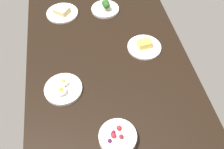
{
  "coord_description": "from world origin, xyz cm",
  "views": [
    {
      "loc": [
        -70.83,
        13.01,
        100.53
      ],
      "look_at": [
        0.0,
        0.0,
        6.0
      ],
      "focal_mm": 39.17,
      "sensor_mm": 36.0,
      "label": 1
    }
  ],
  "objects_px": {
    "plate_broccoli": "(105,8)",
    "plate_cheese": "(144,46)",
    "bowl_berries": "(118,137)",
    "plate_sandwich": "(62,12)",
    "plate_eggs": "(63,88)"
  },
  "relations": [
    {
      "from": "plate_broccoli",
      "to": "plate_cheese",
      "type": "distance_m",
      "value": 0.38
    },
    {
      "from": "plate_broccoli",
      "to": "bowl_berries",
      "type": "distance_m",
      "value": 0.84
    },
    {
      "from": "plate_sandwich",
      "to": "plate_cheese",
      "type": "relative_size",
      "value": 1.05
    },
    {
      "from": "plate_sandwich",
      "to": "bowl_berries",
      "type": "height_order",
      "value": "bowl_berries"
    },
    {
      "from": "plate_cheese",
      "to": "bowl_berries",
      "type": "height_order",
      "value": "bowl_berries"
    },
    {
      "from": "plate_cheese",
      "to": "plate_broccoli",
      "type": "bearing_deg",
      "value": 23.6
    },
    {
      "from": "plate_broccoli",
      "to": "plate_cheese",
      "type": "xyz_separation_m",
      "value": [
        -0.35,
        -0.15,
        -0.01
      ]
    },
    {
      "from": "bowl_berries",
      "to": "plate_cheese",
      "type": "bearing_deg",
      "value": -26.61
    },
    {
      "from": "plate_cheese",
      "to": "bowl_berries",
      "type": "xyz_separation_m",
      "value": [
        -0.49,
        0.24,
        0.01
      ]
    },
    {
      "from": "bowl_berries",
      "to": "plate_eggs",
      "type": "distance_m",
      "value": 0.35
    },
    {
      "from": "plate_sandwich",
      "to": "plate_eggs",
      "type": "bearing_deg",
      "value": 177.14
    },
    {
      "from": "plate_sandwich",
      "to": "bowl_berries",
      "type": "bearing_deg",
      "value": -168.36
    },
    {
      "from": "plate_cheese",
      "to": "bowl_berries",
      "type": "relative_size",
      "value": 1.17
    },
    {
      "from": "plate_broccoli",
      "to": "bowl_berries",
      "type": "relative_size",
      "value": 1.1
    },
    {
      "from": "plate_cheese",
      "to": "bowl_berries",
      "type": "distance_m",
      "value": 0.54
    }
  ]
}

